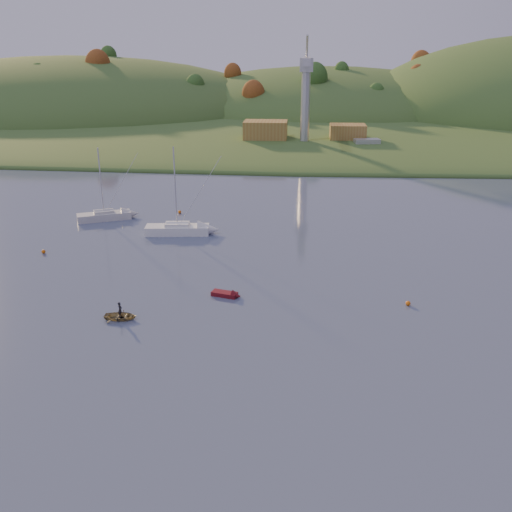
# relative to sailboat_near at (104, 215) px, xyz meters

# --- Properties ---
(far_shore) EXTENTS (620.00, 220.00, 1.50)m
(far_shore) POSITION_rel_sailboat_near_xyz_m (28.41, 173.28, -0.72)
(far_shore) COLOR #305221
(far_shore) RESTS_ON ground
(shore_slope) EXTENTS (640.00, 150.00, 7.00)m
(shore_slope) POSITION_rel_sailboat_near_xyz_m (28.41, 108.28, -0.72)
(shore_slope) COLOR #305221
(shore_slope) RESTS_ON ground
(hill_left) EXTENTS (170.00, 140.00, 44.00)m
(hill_left) POSITION_rel_sailboat_near_xyz_m (-61.59, 143.28, -0.72)
(hill_left) COLOR #305221
(hill_left) RESTS_ON ground
(hill_center) EXTENTS (140.00, 120.00, 36.00)m
(hill_center) POSITION_rel_sailboat_near_xyz_m (38.41, 153.28, -0.72)
(hill_center) COLOR #305221
(hill_center) RESTS_ON ground
(hillside_trees) EXTENTS (280.00, 50.00, 32.00)m
(hillside_trees) POSITION_rel_sailboat_near_xyz_m (28.41, 128.28, -0.72)
(hillside_trees) COLOR #274E1C
(hillside_trees) RESTS_ON ground
(wharf) EXTENTS (42.00, 16.00, 2.40)m
(wharf) POSITION_rel_sailboat_near_xyz_m (33.41, 65.28, 0.48)
(wharf) COLOR slate
(wharf) RESTS_ON ground
(shed_west) EXTENTS (11.00, 8.00, 4.80)m
(shed_west) POSITION_rel_sailboat_near_xyz_m (20.41, 66.28, 4.08)
(shed_west) COLOR olive
(shed_west) RESTS_ON wharf
(shed_east) EXTENTS (9.00, 7.00, 4.00)m
(shed_east) POSITION_rel_sailboat_near_xyz_m (41.41, 67.28, 3.68)
(shed_east) COLOR olive
(shed_east) RESTS_ON wharf
(dock_crane) EXTENTS (3.20, 28.00, 20.30)m
(dock_crane) POSITION_rel_sailboat_near_xyz_m (30.41, 61.67, 16.45)
(dock_crane) COLOR #B7B7BC
(dock_crane) RESTS_ON wharf
(sailboat_near) EXTENTS (8.23, 5.49, 11.05)m
(sailboat_near) POSITION_rel_sailboat_near_xyz_m (0.00, 0.00, 0.00)
(sailboat_near) COLOR silver
(sailboat_near) RESTS_ON ground
(sailboat_far) EXTENTS (9.12, 3.57, 12.34)m
(sailboat_far) POSITION_rel_sailboat_near_xyz_m (12.68, -6.08, 0.06)
(sailboat_far) COLOR white
(sailboat_far) RESTS_ON ground
(canoe) EXTENTS (3.21, 2.34, 0.65)m
(canoe) POSITION_rel_sailboat_near_xyz_m (12.83, -33.08, -0.40)
(canoe) COLOR #928050
(canoe) RESTS_ON ground
(paddler) EXTENTS (0.39, 0.57, 1.54)m
(paddler) POSITION_rel_sailboat_near_xyz_m (12.83, -33.08, 0.05)
(paddler) COLOR black
(paddler) RESTS_ON ground
(red_tender) EXTENTS (3.41, 1.92, 1.10)m
(red_tender) POSITION_rel_sailboat_near_xyz_m (22.78, -26.95, -0.49)
(red_tender) COLOR #5F0D14
(red_tender) RESTS_ON ground
(work_vessel) EXTENTS (15.01, 7.27, 3.70)m
(work_vessel) POSITION_rel_sailboat_near_xyz_m (45.79, 61.28, 0.60)
(work_vessel) COLOR slate
(work_vessel) RESTS_ON ground
(buoy_1) EXTENTS (0.50, 0.50, 0.50)m
(buoy_1) POSITION_rel_sailboat_near_xyz_m (41.25, -27.64, -0.47)
(buoy_1) COLOR orange
(buoy_1) RESTS_ON ground
(buoy_2) EXTENTS (0.50, 0.50, 0.50)m
(buoy_2) POSITION_rel_sailboat_near_xyz_m (-2.76, -15.48, -0.47)
(buoy_2) COLOR orange
(buoy_2) RESTS_ON ground
(buoy_3) EXTENTS (0.50, 0.50, 0.50)m
(buoy_3) POSITION_rel_sailboat_near_xyz_m (10.77, 4.50, -0.47)
(buoy_3) COLOR orange
(buoy_3) RESTS_ON ground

